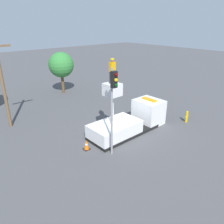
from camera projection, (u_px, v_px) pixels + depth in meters
name	position (u px, v px, depth m)	size (l,w,h in m)	color
ground_plane	(124.00, 133.00, 17.91)	(120.00, 120.00, 0.00)	#4C4C4F
bucket_truck	(130.00, 121.00, 17.98)	(7.07, 2.39, 4.42)	black
worker	(112.00, 71.00, 15.10)	(0.40, 0.26, 1.75)	#38383D
traffic_light_pole	(113.00, 97.00, 13.41)	(0.34, 0.57, 5.95)	gray
fire_hydrant	(187.00, 117.00, 19.68)	(0.47, 0.23, 1.08)	gold
traffic_cone_rear	(86.00, 145.00, 15.52)	(0.45, 0.45, 0.75)	black
tree_left_bg	(61.00, 65.00, 26.73)	(3.07, 3.07, 5.09)	brown
utility_pole	(2.00, 82.00, 17.57)	(2.20, 0.26, 7.34)	brown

